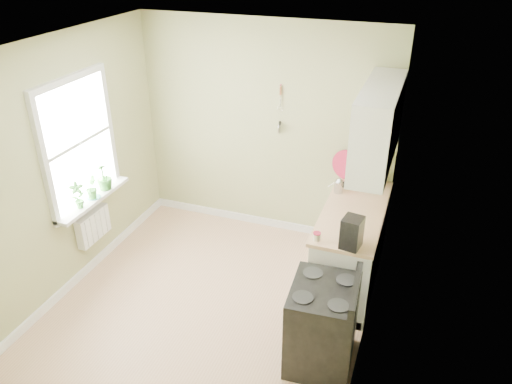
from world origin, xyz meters
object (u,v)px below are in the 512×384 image
(kettle, at_px, (339,185))
(coffee_maker, at_px, (352,233))
(stove, at_px, (322,325))
(stand_mixer, at_px, (373,167))

(kettle, bearing_deg, coffee_maker, -72.49)
(stove, relative_size, stand_mixer, 2.18)
(stove, xyz_separation_m, kettle, (-0.23, 1.63, 0.58))
(stand_mixer, xyz_separation_m, coffee_maker, (0.02, -1.44, -0.04))
(stand_mixer, height_order, kettle, stand_mixer)
(coffee_maker, bearing_deg, stove, -99.36)
(stove, relative_size, coffee_maker, 3.05)
(stand_mixer, distance_m, coffee_maker, 1.44)
(stove, bearing_deg, coffee_maker, 80.64)
(stand_mixer, bearing_deg, stove, -92.27)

